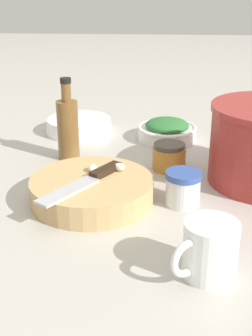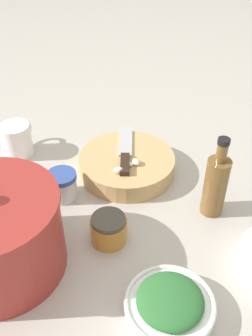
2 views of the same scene
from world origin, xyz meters
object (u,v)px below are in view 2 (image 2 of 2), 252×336
spice_jar (62,185)px  honey_jar (109,229)px  chef_knife (125,151)px  oil_bottle (216,184)px  coffee_mug (17,139)px  garlic_cloves (127,166)px  herb_bowl (170,305)px  cutting_board (127,164)px

spice_jar → honey_jar: (-0.17, -0.02, -0.00)m
chef_knife → honey_jar: honey_jar is taller
oil_bottle → spice_jar: bearing=49.2°
spice_jar → oil_bottle: bearing=-130.8°
chef_knife → honey_jar: (-0.19, 0.16, -0.02)m
spice_jar → coffee_mug: size_ratio=0.68×
garlic_cloves → coffee_mug: size_ratio=0.76×
garlic_cloves → spice_jar: size_ratio=1.11×
chef_knife → herb_bowl: size_ratio=1.24×
spice_jar → garlic_cloves: bearing=-106.0°
oil_bottle → honey_jar: bearing=77.6°
cutting_board → honey_jar: bearing=137.7°
spice_jar → oil_bottle: (-0.23, -0.26, 0.04)m
garlic_cloves → honey_jar: size_ratio=1.02×
garlic_cloves → herb_bowl: bearing=158.8°
honey_jar → herb_bowl: bearing=-179.9°
cutting_board → oil_bottle: size_ratio=1.24×
cutting_board → chef_knife: 0.03m
herb_bowl → oil_bottle: oil_bottle is taller
herb_bowl → honey_jar: honey_jar is taller
chef_knife → coffee_mug: coffee_mug is taller
chef_knife → spice_jar: (-0.01, 0.18, -0.02)m
spice_jar → coffee_mug: 0.23m
chef_knife → oil_bottle: size_ratio=1.00×
garlic_cloves → spice_jar: spice_jar is taller
herb_bowl → chef_knife: bearing=-22.4°
cutting_board → honey_jar: size_ratio=3.17×
honey_jar → garlic_cloves: bearing=-44.8°
garlic_cloves → herb_bowl: (-0.33, 0.13, -0.03)m
herb_bowl → oil_bottle: 0.29m
cutting_board → honey_jar: (-0.17, 0.16, 0.01)m
honey_jar → oil_bottle: bearing=-102.4°
cutting_board → chef_knife: (0.02, -0.01, 0.03)m
spice_jar → chef_knife: bearing=-85.7°
cutting_board → spice_jar: spice_jar is taller
chef_knife → spice_jar: spice_jar is taller
honey_jar → oil_bottle: 0.25m
spice_jar → honey_jar: size_ratio=0.92×
coffee_mug → honey_jar: coffee_mug is taller
cutting_board → garlic_cloves: 0.06m
cutting_board → oil_bottle: oil_bottle is taller
chef_knife → spice_jar: 0.19m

